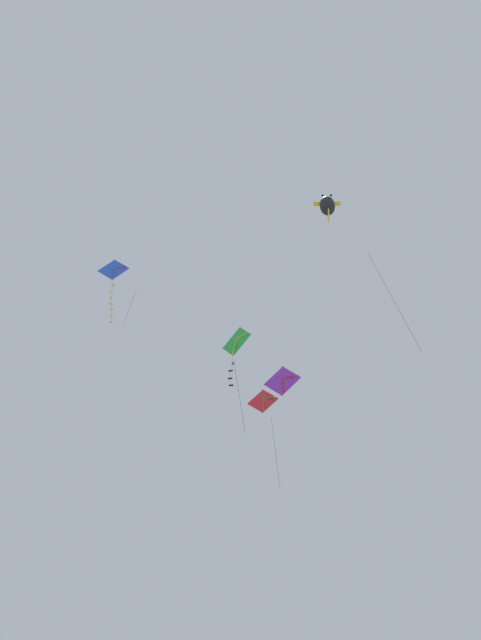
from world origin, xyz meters
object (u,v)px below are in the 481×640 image
kite_diamond_near_right (237,342)px  kite_diamond_near_left (282,381)px  kite_diamond_upper_right (263,402)px  kite_diamond_highest (114,271)px  kite_fish_low_drifter (327,206)px

kite_diamond_near_right → kite_diamond_near_left: bearing=-101.9°
kite_diamond_near_left → kite_diamond_upper_right: (3.78, -4.00, 1.55)m
kite_diamond_near_left → kite_diamond_highest: size_ratio=0.37×
kite_diamond_highest → kite_diamond_near_left: bearing=140.9°
kite_fish_low_drifter → kite_diamond_upper_right: size_ratio=1.64×
kite_fish_low_drifter → kite_diamond_near_right: 6.87m
kite_diamond_near_left → kite_fish_low_drifter: (-3.40, 1.48, 6.26)m
kite_fish_low_drifter → kite_diamond_near_left: bearing=-58.5°
kite_diamond_highest → kite_diamond_upper_right: (-4.46, -5.90, -5.88)m
kite_diamond_near_left → kite_fish_low_drifter: kite_fish_low_drifter is taller
kite_fish_low_drifter → kite_diamond_highest: 11.70m
kite_fish_low_drifter → kite_diamond_near_right: (3.49, 1.45, -5.74)m
kite_fish_low_drifter → kite_diamond_near_right: bearing=-12.6°
kite_diamond_near_left → kite_diamond_upper_right: kite_diamond_upper_right is taller
kite_fish_low_drifter → kite_diamond_upper_right: (7.18, -5.48, -4.71)m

